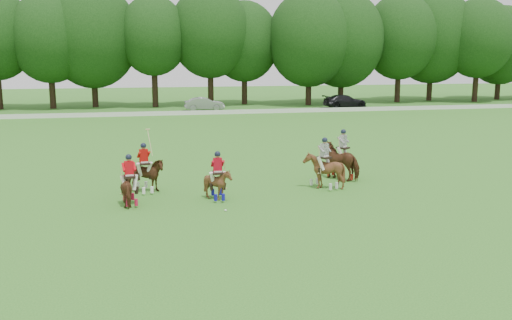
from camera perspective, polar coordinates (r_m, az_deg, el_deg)
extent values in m
plane|color=#2A6A1E|center=(21.69, -4.25, -5.88)|extent=(180.00, 180.00, 0.00)
cylinder|color=black|center=(69.75, -19.71, 6.77)|extent=(0.70, 0.70, 4.64)
ellipsoid|color=black|center=(69.68, -20.00, 11.39)|extent=(8.80, 8.80, 10.13)
cylinder|color=black|center=(70.36, -15.83, 6.88)|extent=(0.70, 0.70, 4.31)
ellipsoid|color=black|center=(70.28, -16.08, 11.89)|extent=(10.67, 10.67, 12.27)
cylinder|color=black|center=(68.76, -10.08, 7.42)|extent=(0.70, 0.70, 5.24)
ellipsoid|color=black|center=(68.70, -10.23, 12.12)|extent=(8.06, 8.06, 9.26)
cylinder|color=black|center=(69.60, -4.56, 7.56)|extent=(0.70, 0.70, 5.19)
ellipsoid|color=black|center=(69.56, -4.63, 12.63)|extent=(9.50, 9.50, 10.92)
cylinder|color=black|center=(71.71, -1.16, 7.40)|extent=(0.70, 0.70, 4.48)
ellipsoid|color=black|center=(71.62, -1.18, 11.77)|extent=(8.60, 8.60, 9.89)
cylinder|color=black|center=(70.87, 5.27, 7.21)|extent=(0.70, 0.70, 4.21)
ellipsoid|color=black|center=(70.78, 5.35, 11.98)|extent=(10.11, 10.11, 11.63)
cylinder|color=black|center=(73.69, 8.48, 7.21)|extent=(0.70, 0.70, 4.07)
ellipsoid|color=black|center=(73.60, 8.60, 11.84)|extent=(10.46, 10.46, 12.03)
cylinder|color=black|center=(77.02, 13.98, 7.42)|extent=(0.70, 0.70, 4.79)
ellipsoid|color=black|center=(76.96, 14.18, 11.84)|extent=(9.47, 9.47, 10.89)
cylinder|color=black|center=(80.92, 16.97, 7.29)|extent=(0.70, 0.70, 4.44)
ellipsoid|color=black|center=(80.87, 17.21, 11.73)|extent=(10.84, 10.84, 12.47)
cylinder|color=black|center=(80.70, 21.10, 7.18)|extent=(0.70, 0.70, 4.86)
ellipsoid|color=black|center=(80.65, 21.37, 11.28)|extent=(8.94, 8.94, 10.28)
cylinder|color=black|center=(86.25, 23.03, 6.90)|extent=(0.70, 0.70, 3.90)
ellipsoid|color=black|center=(86.16, 23.29, 10.50)|extent=(9.29, 9.29, 10.68)
cube|color=white|center=(58.97, -9.55, 4.62)|extent=(120.00, 0.10, 0.44)
imported|color=gray|center=(63.84, -5.19, 5.61)|extent=(4.41, 1.57, 1.45)
imported|color=black|center=(67.93, 8.88, 5.84)|extent=(5.19, 2.23, 1.49)
imported|color=#4D2314|center=(23.98, -12.50, -2.80)|extent=(0.95, 1.72, 1.38)
cube|color=black|center=(23.87, -12.55, -1.62)|extent=(0.51, 0.61, 0.08)
cylinder|color=tan|center=(23.86, -13.26, -1.85)|extent=(0.06, 0.21, 1.29)
imported|color=#4D2314|center=(26.02, -11.10, -1.55)|extent=(1.75, 1.58, 1.53)
cube|color=black|center=(25.91, -11.14, -0.33)|extent=(0.54, 0.64, 0.08)
cylinder|color=tan|center=(25.82, -10.56, 1.72)|extent=(0.18, 0.76, 1.08)
imported|color=#4D2314|center=(24.32, -3.84, -2.42)|extent=(1.12, 1.25, 1.36)
cube|color=black|center=(24.21, -3.85, -1.28)|extent=(0.45, 0.57, 0.08)
cylinder|color=tan|center=(24.27, -3.15, -1.44)|extent=(0.03, 0.21, 1.29)
imported|color=#4D2314|center=(28.61, 8.65, -0.10)|extent=(2.10, 2.28, 1.81)
cube|color=black|center=(28.49, 8.69, 1.22)|extent=(0.69, 0.71, 0.08)
cylinder|color=tan|center=(28.25, 8.38, 0.98)|extent=(0.16, 0.18, 1.29)
imported|color=#4D2314|center=(26.45, 6.82, -1.06)|extent=(1.90, 1.98, 1.68)
cube|color=black|center=(26.33, 6.85, 0.26)|extent=(0.65, 0.70, 0.08)
cylinder|color=tan|center=(26.13, 6.39, 0.02)|extent=(0.12, 0.20, 1.29)
sphere|color=white|center=(22.63, -3.06, -5.05)|extent=(0.09, 0.09, 0.09)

